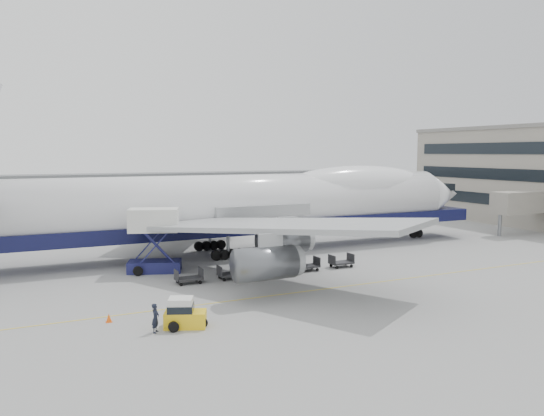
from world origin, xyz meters
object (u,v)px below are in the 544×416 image
airliner (249,203)px  baggage_tug (184,314)px  catering_truck (154,236)px  ground_worker (155,318)px

airliner → baggage_tug: (-14.03, -22.42, -4.76)m
airliner → catering_truck: bearing=-155.4°
baggage_tug → ground_worker: size_ratio=1.61×
airliner → ground_worker: 28.09m
catering_truck → baggage_tug: catering_truck is taller
airliner → baggage_tug: airliner is taller
airliner → ground_worker: bearing=-125.1°
baggage_tug → catering_truck: bearing=106.0°
catering_truck → ground_worker: size_ratio=3.25×
baggage_tug → ground_worker: baggage_tug is taller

